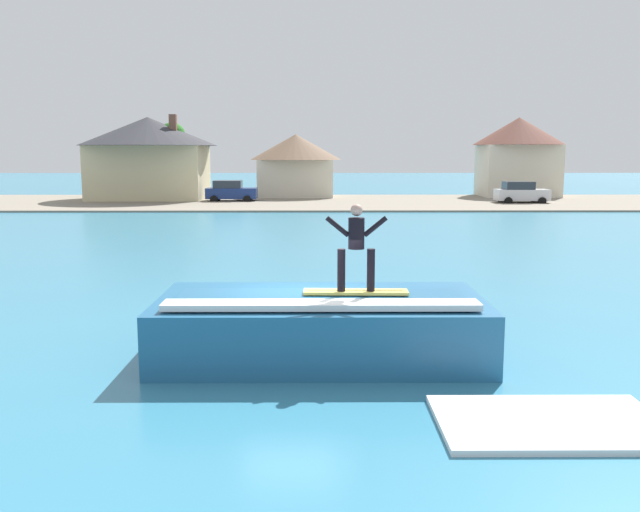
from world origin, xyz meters
name	(u,v)px	position (x,y,z in m)	size (l,w,h in m)	color
ground_plane	(301,351)	(0.00, 0.00, 0.00)	(260.00, 260.00, 0.00)	teal
wave_crest	(321,326)	(0.42, -0.37, 0.66)	(6.68, 3.43, 1.39)	#225D88
surfboard	(356,292)	(1.13, -0.65, 1.43)	(2.11, 0.51, 0.06)	#EAD159
surfer	(356,243)	(1.13, -0.72, 2.43)	(1.23, 0.32, 1.74)	black
shoreline_bank	(312,202)	(0.00, 43.62, 0.07)	(120.00, 18.47, 0.14)	gray
car_near_shore	(231,191)	(-6.94, 44.40, 0.95)	(4.28, 2.18, 1.86)	navy
car_far_shore	(521,193)	(17.18, 42.16, 0.95)	(4.22, 2.28, 1.86)	silver
house_with_chimney	(149,151)	(-14.35, 46.72, 4.32)	(12.02, 12.02, 7.44)	beige
house_gabled_white	(518,152)	(19.30, 50.69, 4.28)	(8.48, 8.48, 7.46)	beige
house_small_cottage	(296,161)	(-1.56, 50.28, 3.38)	(8.46, 8.46, 5.88)	beige
tree_tall_bare	(172,140)	(-12.24, 46.73, 5.33)	(2.30, 2.30, 6.83)	brown
whitewater_patch	(550,423)	(3.96, -4.06, 0.05)	(3.50, 2.20, 0.10)	silver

